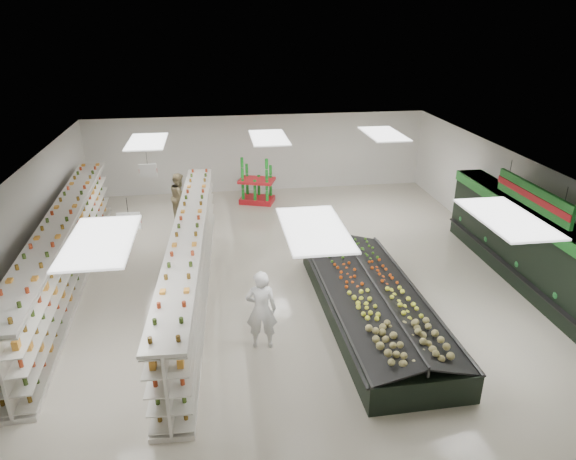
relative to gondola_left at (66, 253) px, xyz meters
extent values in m
plane|color=beige|center=(6.06, -0.58, -0.89)|extent=(16.00, 16.00, 0.00)
cube|color=white|center=(6.06, -0.58, 2.31)|extent=(14.00, 16.00, 0.02)
cube|color=white|center=(6.06, 7.42, 0.71)|extent=(14.00, 0.02, 3.20)
cube|color=white|center=(6.06, -8.58, 0.71)|extent=(14.00, 0.02, 3.20)
cube|color=white|center=(-0.94, -0.58, 0.71)|extent=(0.02, 16.00, 3.20)
cube|color=white|center=(13.06, -0.58, 0.71)|extent=(0.02, 16.00, 3.20)
cube|color=black|center=(12.61, -2.08, 0.21)|extent=(0.80, 8.00, 2.20)
cube|color=#1F7626|center=(12.59, -2.08, 1.16)|extent=(0.85, 8.00, 0.30)
cube|color=black|center=(12.36, -2.08, -0.34)|extent=(0.55, 7.80, 0.15)
cube|color=silver|center=(12.46, -2.08, 0.46)|extent=(0.45, 7.70, 0.03)
cube|color=silver|center=(12.46, -2.08, 0.76)|extent=(0.45, 7.70, 0.03)
cube|color=white|center=(2.26, -2.58, 1.86)|extent=(0.50, 0.06, 0.40)
cube|color=red|center=(2.26, -2.58, 1.86)|extent=(0.52, 0.02, 0.12)
cylinder|color=black|center=(2.26, -2.58, 2.16)|extent=(0.01, 0.01, 0.50)
cube|color=white|center=(2.26, 1.42, 1.86)|extent=(0.50, 0.06, 0.40)
cube|color=red|center=(2.26, 1.42, 1.86)|extent=(0.52, 0.02, 0.12)
cylinder|color=black|center=(2.26, 1.42, 2.16)|extent=(0.01, 0.01, 0.50)
cube|color=#1F7626|center=(12.31, -2.08, 1.76)|extent=(0.10, 3.20, 0.60)
cube|color=red|center=(12.25, -2.08, 1.76)|extent=(0.03, 3.20, 0.18)
cylinder|color=black|center=(12.31, -3.28, 2.16)|extent=(0.01, 0.01, 0.50)
cylinder|color=black|center=(12.31, -0.88, 2.16)|extent=(0.01, 0.01, 0.50)
cube|color=silver|center=(0.00, 0.00, -0.84)|extent=(1.35, 11.23, 0.11)
cube|color=silver|center=(0.00, 0.00, 0.04)|extent=(0.57, 11.19, 1.87)
cube|color=silver|center=(0.00, 0.00, 1.01)|extent=(1.35, 11.23, 0.07)
cube|color=silver|center=(-0.21, -0.01, -0.72)|extent=(0.92, 11.12, 0.03)
cube|color=silver|center=(-0.21, -0.01, -0.31)|extent=(0.92, 11.12, 0.03)
cube|color=silver|center=(-0.21, -0.01, 0.09)|extent=(0.92, 11.12, 0.03)
cube|color=silver|center=(-0.21, -0.01, 0.50)|extent=(0.92, 11.12, 0.03)
cube|color=silver|center=(-0.21, -0.01, 0.91)|extent=(0.92, 11.12, 0.03)
cube|color=silver|center=(0.21, 0.01, -0.72)|extent=(0.92, 11.12, 0.03)
cube|color=silver|center=(0.21, 0.01, -0.31)|extent=(0.92, 11.12, 0.03)
cube|color=silver|center=(0.21, 0.01, 0.09)|extent=(0.92, 11.12, 0.03)
cube|color=silver|center=(0.21, 0.01, 0.50)|extent=(0.92, 11.12, 0.03)
cube|color=silver|center=(0.21, 0.01, 0.91)|extent=(0.92, 11.12, 0.03)
cube|color=silver|center=(3.44, -1.03, -0.84)|extent=(1.30, 10.87, 0.11)
cube|color=silver|center=(3.44, -1.03, 0.01)|extent=(0.54, 10.84, 1.81)
cube|color=silver|center=(3.44, -1.03, 0.95)|extent=(1.30, 10.87, 0.07)
cube|color=silver|center=(3.23, -1.02, -0.73)|extent=(0.88, 10.76, 0.03)
cube|color=silver|center=(3.23, -1.02, -0.33)|extent=(0.88, 10.76, 0.03)
cube|color=silver|center=(3.23, -1.02, 0.06)|extent=(0.88, 10.76, 0.03)
cube|color=silver|center=(3.23, -1.02, 0.46)|extent=(0.88, 10.76, 0.03)
cube|color=silver|center=(3.23, -1.02, 0.85)|extent=(0.88, 10.76, 0.03)
cube|color=silver|center=(3.64, -1.04, -0.73)|extent=(0.88, 10.76, 0.03)
cube|color=silver|center=(3.64, -1.04, -0.33)|extent=(0.88, 10.76, 0.03)
cube|color=silver|center=(3.64, -1.04, 0.06)|extent=(0.88, 10.76, 0.03)
cube|color=silver|center=(3.64, -1.04, 0.46)|extent=(0.88, 10.76, 0.03)
cube|color=silver|center=(3.64, -1.04, 0.85)|extent=(0.88, 10.76, 0.03)
cube|color=black|center=(7.89, -3.05, -0.56)|extent=(2.36, 6.60, 0.66)
cube|color=#262626|center=(6.80, -3.07, -0.22)|extent=(0.16, 6.57, 0.06)
cube|color=#262626|center=(8.97, -3.04, -0.22)|extent=(0.16, 6.57, 0.06)
cube|color=black|center=(7.30, -3.06, -0.12)|extent=(1.32, 6.49, 0.34)
cube|color=black|center=(8.47, -3.05, -0.12)|extent=(1.32, 6.49, 0.34)
cube|color=#262626|center=(7.89, -3.05, -0.03)|extent=(0.15, 6.47, 0.23)
cube|color=red|center=(5.81, 5.84, -0.78)|extent=(1.51, 1.24, 0.22)
cube|color=red|center=(5.81, 5.84, 0.03)|extent=(1.58, 1.31, 0.11)
imported|color=silver|center=(5.06, -3.81, 0.06)|extent=(0.74, 0.53, 1.91)
imported|color=tan|center=(2.88, 4.42, -0.02)|extent=(0.58, 0.89, 1.75)
camera|label=1|loc=(4.24, -13.56, 6.12)|focal=32.00mm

